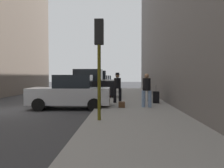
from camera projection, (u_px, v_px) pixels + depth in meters
name	position (u px, v px, depth m)	size (l,w,h in m)	color
ground_plane	(14.00, 111.00, 12.33)	(120.00, 120.00, 0.00)	#38383A
sidewalk	(135.00, 110.00, 12.14)	(4.00, 40.00, 0.15)	gray
parked_silver_sedan	(71.00, 93.00, 13.10)	(4.23, 2.11, 1.79)	#B7BABF
parked_black_suv	(86.00, 85.00, 19.20)	(4.66, 2.18, 2.25)	black
parked_white_van	(94.00, 83.00, 25.04)	(4.65, 2.16, 2.25)	silver
parked_red_hatchback	(99.00, 83.00, 30.65)	(4.27, 2.19, 1.79)	#B2191E
parked_gray_coupe	(102.00, 82.00, 36.35)	(4.25, 2.16, 1.79)	slate
parked_dark_green_sedan	(105.00, 81.00, 42.22)	(4.22, 2.09, 1.79)	#193828
fire_hydrant	(109.00, 92.00, 18.72)	(0.42, 0.22, 0.70)	red
traffic_light	(99.00, 47.00, 8.88)	(0.32, 0.32, 3.60)	#514C0F
pedestrian_in_tan_coat	(147.00, 86.00, 15.28)	(0.51, 0.43, 1.71)	black
pedestrian_with_fedora	(117.00, 86.00, 14.72)	(0.53, 0.50, 1.78)	black
pedestrian_in_jeans	(147.00, 88.00, 12.60)	(0.52, 0.46, 1.71)	#728CB2
rolling_suitcase	(156.00, 97.00, 14.64)	(0.40, 0.59, 1.04)	black
duffel_bag	(122.00, 104.00, 12.61)	(0.32, 0.44, 0.28)	#472D19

